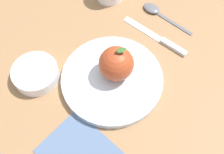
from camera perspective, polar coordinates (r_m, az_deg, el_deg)
ground_plane at (r=0.65m, az=2.94°, el=0.66°), size 2.40×2.40×0.00m
dinner_plate at (r=0.63m, az=-0.00°, el=-0.39°), size 0.24×0.24×0.02m
apple at (r=0.60m, az=1.05°, el=2.52°), size 0.08×0.08×0.09m
side_bowl at (r=0.66m, az=-16.10°, el=0.84°), size 0.11×0.11×0.03m
knife at (r=0.72m, az=10.26°, el=8.02°), size 0.12×0.17×0.01m
spoon at (r=0.78m, az=9.42°, el=13.69°), size 0.10×0.15×0.01m
linen_napkin at (r=0.58m, az=-6.89°, el=-15.95°), size 0.19×0.20×0.00m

